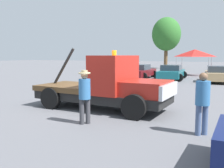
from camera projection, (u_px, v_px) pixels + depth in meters
ground_plane at (101, 108)px, 10.34m from camera, size 160.00×160.00×0.00m
tow_truck at (108, 87)px, 10.07m from camera, size 5.74×2.48×2.51m
person_near_truck at (203, 99)px, 6.80m from camera, size 0.39×0.39×1.74m
person_at_hood at (85, 93)px, 7.92m from camera, size 0.38×0.38×1.73m
parked_car_maroon at (140, 72)px, 23.78m from camera, size 2.37×4.77×1.34m
parked_car_teal at (171, 72)px, 22.57m from camera, size 2.65×4.97×1.34m
parked_car_tan at (218, 74)px, 20.46m from camera, size 2.81×4.80×1.34m
canopy_tent_red at (195, 53)px, 27.08m from camera, size 3.31×3.31×2.84m
tree_left at (166, 34)px, 40.88m from camera, size 4.69×4.69×8.37m
traffic_cone at (89, 89)px, 14.35m from camera, size 0.40×0.40×0.55m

